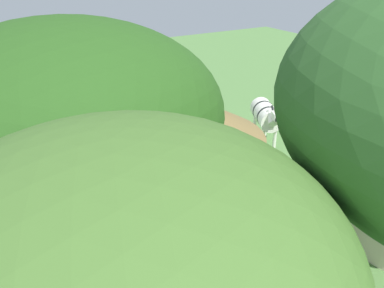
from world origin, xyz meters
TOP-DOWN VIEW (x-y plane):
  - ground_plane at (0.00, 0.00)m, footprint 36.00×36.00m
  - shade_umbrella at (1.78, 2.37)m, footprint 3.71×3.71m
  - patio_dining_table at (1.78, 2.37)m, footprint 1.69×1.09m
  - patio_chair_east_end at (0.51, 2.72)m, footprint 0.52×0.54m
  - patio_chair_near_lawn at (3.01, 1.88)m, footprint 0.55×0.56m
  - guest_beside_umbrella at (2.24, 4.26)m, footprint 0.41×0.52m
  - standing_watcher at (-1.07, -3.00)m, footprint 0.59×0.35m
  - striped_lounge_chair at (0.20, 0.69)m, footprint 0.90×0.67m
  - zebra_nearest_camera at (-2.48, 0.29)m, footprint 1.24×1.97m
  - zebra_by_umbrella at (1.01, -1.27)m, footprint 0.97×2.26m
  - acacia_tree_behind_hut at (5.16, 7.68)m, footprint 2.78×2.78m
  - acacia_tree_left_background at (4.68, 4.71)m, footprint 3.83×3.83m
  - brick_patio_kerb at (3.65, -3.27)m, footprint 2.05×2.40m

SIDE VIEW (x-z plane):
  - ground_plane at x=0.00m, z-range 0.00..0.00m
  - brick_patio_kerb at x=3.65m, z-range 0.00..0.08m
  - striped_lounge_chair at x=0.20m, z-range -0.05..0.55m
  - patio_chair_east_end at x=0.51m, z-range 0.07..0.97m
  - patio_chair_near_lawn at x=3.01m, z-range 0.07..0.97m
  - patio_dining_table at x=1.78m, z-range 0.29..1.03m
  - zebra_by_umbrella at x=1.01m, z-range 0.20..1.69m
  - guest_beside_umbrella at x=2.24m, z-range 0.17..1.83m
  - standing_watcher at x=-1.07m, z-range 0.17..1.89m
  - zebra_nearest_camera at x=-2.48m, z-range 0.25..1.84m
  - shade_umbrella at x=1.78m, z-range 1.05..4.14m
  - acacia_tree_left_background at x=4.68m, z-range 1.42..6.57m
  - acacia_tree_behind_hut at x=5.16m, z-range 1.61..6.57m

